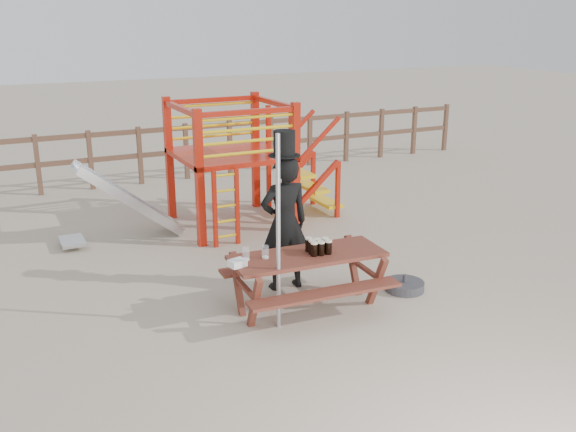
# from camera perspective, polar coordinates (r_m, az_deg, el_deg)

# --- Properties ---
(ground) EXTENTS (60.00, 60.00, 0.00)m
(ground) POSITION_cam_1_polar(r_m,az_deg,el_deg) (7.80, 3.37, -8.29)
(ground) COLOR tan
(ground) RESTS_ON ground
(back_fence) EXTENTS (15.09, 0.09, 1.20)m
(back_fence) POSITION_cam_1_polar(r_m,az_deg,el_deg) (13.82, -11.04, 6.03)
(back_fence) COLOR brown
(back_fence) RESTS_ON ground
(playground_fort) EXTENTS (4.71, 1.84, 2.10)m
(playground_fort) POSITION_cam_1_polar(r_m,az_deg,el_deg) (10.59, -5.51, 4.73)
(playground_fort) COLOR #B31C0B
(playground_fort) RESTS_ON ground
(picnic_table) EXTENTS (1.89, 1.36, 0.71)m
(picnic_table) POSITION_cam_1_polar(r_m,az_deg,el_deg) (7.63, 1.73, -5.23)
(picnic_table) COLOR brown
(picnic_table) RESTS_ON ground
(man_with_hat) EXTENTS (0.66, 0.45, 2.05)m
(man_with_hat) POSITION_cam_1_polar(r_m,az_deg,el_deg) (8.08, -0.32, -0.33)
(man_with_hat) COLOR black
(man_with_hat) RESTS_ON ground
(metal_pole) EXTENTS (0.05, 0.05, 2.22)m
(metal_pole) POSITION_cam_1_polar(r_m,az_deg,el_deg) (6.96, -0.87, -1.66)
(metal_pole) COLOR #B2B2B7
(metal_pole) RESTS_ON ground
(parasol_base) EXTENTS (0.50, 0.50, 0.21)m
(parasol_base) POSITION_cam_1_polar(r_m,az_deg,el_deg) (8.42, 10.32, -6.12)
(parasol_base) COLOR #333237
(parasol_base) RESTS_ON ground
(paper_bag) EXTENTS (0.21, 0.18, 0.08)m
(paper_bag) POSITION_cam_1_polar(r_m,az_deg,el_deg) (7.17, -4.53, -4.19)
(paper_bag) COLOR white
(paper_bag) RESTS_ON picnic_table
(stout_pints) EXTENTS (0.27, 0.27, 0.17)m
(stout_pints) POSITION_cam_1_polar(r_m,az_deg,el_deg) (7.53, 2.70, -2.72)
(stout_pints) COLOR black
(stout_pints) RESTS_ON picnic_table
(empty_glasses) EXTENTS (0.30, 0.12, 0.15)m
(empty_glasses) POSITION_cam_1_polar(r_m,az_deg,el_deg) (7.36, -2.89, -3.34)
(empty_glasses) COLOR silver
(empty_glasses) RESTS_ON picnic_table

